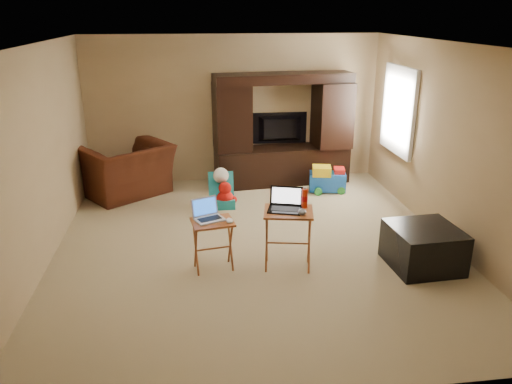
{
  "coord_description": "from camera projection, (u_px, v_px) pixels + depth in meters",
  "views": [
    {
      "loc": [
        -0.74,
        -5.79,
        2.85
      ],
      "look_at": [
        0.0,
        -0.2,
        0.8
      ],
      "focal_mm": 35.0,
      "sensor_mm": 36.0,
      "label": 1
    }
  ],
  "objects": [
    {
      "name": "water_bottle",
      "position": [
        305.0,
        198.0,
        5.71
      ],
      "size": [
        0.07,
        0.07,
        0.22
      ],
      "primitive_type": "cylinder",
      "color": "red",
      "rests_on": "tray_table_right"
    },
    {
      "name": "floor",
      "position": [
        254.0,
        245.0,
        6.46
      ],
      "size": [
        5.5,
        5.5,
        0.0
      ],
      "primitive_type": "plane",
      "color": "#C4B387",
      "rests_on": "ground"
    },
    {
      "name": "tray_table_left",
      "position": [
        213.0,
        245.0,
        5.76
      ],
      "size": [
        0.52,
        0.44,
        0.61
      ],
      "primitive_type": "cube",
      "rotation": [
        0.0,
        0.0,
        0.16
      ],
      "color": "#A15627",
      "rests_on": "floor"
    },
    {
      "name": "push_toy",
      "position": [
        328.0,
        178.0,
        8.29
      ],
      "size": [
        0.68,
        0.54,
        0.45
      ],
      "primitive_type": null,
      "rotation": [
        0.0,
        0.0,
        -0.2
      ],
      "color": "blue",
      "rests_on": "floor"
    },
    {
      "name": "plush_toy",
      "position": [
        225.0,
        195.0,
        7.63
      ],
      "size": [
        0.37,
        0.31,
        0.41
      ],
      "primitive_type": null,
      "color": "red",
      "rests_on": "floor"
    },
    {
      "name": "wall_back",
      "position": [
        234.0,
        109.0,
        8.59
      ],
      "size": [
        5.0,
        0.0,
        5.0
      ],
      "primitive_type": "plane",
      "rotation": [
        1.57,
        0.0,
        0.0
      ],
      "color": "tan",
      "rests_on": "ground"
    },
    {
      "name": "wall_left",
      "position": [
        38.0,
        159.0,
        5.72
      ],
      "size": [
        0.0,
        5.5,
        5.5
      ],
      "primitive_type": "plane",
      "rotation": [
        1.57,
        0.0,
        1.57
      ],
      "color": "tan",
      "rests_on": "ground"
    },
    {
      "name": "mouse_left",
      "position": [
        230.0,
        221.0,
        5.6
      ],
      "size": [
        0.09,
        0.13,
        0.05
      ],
      "primitive_type": "ellipsoid",
      "rotation": [
        0.0,
        0.0,
        0.08
      ],
      "color": "white",
      "rests_on": "tray_table_left"
    },
    {
      "name": "wall_right",
      "position": [
        449.0,
        145.0,
        6.34
      ],
      "size": [
        0.0,
        5.5,
        5.5
      ],
      "primitive_type": "plane",
      "rotation": [
        1.57,
        0.0,
        -1.57
      ],
      "color": "tan",
      "rests_on": "ground"
    },
    {
      "name": "wall_front",
      "position": [
        304.0,
        256.0,
        3.47
      ],
      "size": [
        5.0,
        0.0,
        5.0
      ],
      "primitive_type": "plane",
      "rotation": [
        -1.57,
        0.0,
        0.0
      ],
      "color": "tan",
      "rests_on": "ground"
    },
    {
      "name": "tray_table_right",
      "position": [
        288.0,
        239.0,
        5.77
      ],
      "size": [
        0.63,
        0.54,
        0.72
      ],
      "primitive_type": "cube",
      "rotation": [
        0.0,
        0.0,
        -0.19
      ],
      "color": "#AC5A29",
      "rests_on": "floor"
    },
    {
      "name": "entertainment_center",
      "position": [
        283.0,
        130.0,
        8.5
      ],
      "size": [
        2.36,
        0.79,
        1.89
      ],
      "primitive_type": "cube",
      "rotation": [
        0.0,
        0.0,
        0.1
      ],
      "color": "black",
      "rests_on": "floor"
    },
    {
      "name": "laptop_left",
      "position": [
        209.0,
        210.0,
        5.64
      ],
      "size": [
        0.39,
        0.37,
        0.24
      ],
      "primitive_type": "cube",
      "rotation": [
        0.0,
        0.0,
        0.39
      ],
      "color": "silver",
      "rests_on": "tray_table_left"
    },
    {
      "name": "child_rocker",
      "position": [
        222.0,
        190.0,
        7.65
      ],
      "size": [
        0.4,
        0.45,
        0.52
      ],
      "primitive_type": null,
      "rotation": [
        0.0,
        0.0,
        -0.02
      ],
      "color": "teal",
      "rests_on": "floor"
    },
    {
      "name": "mouse_right",
      "position": [
        302.0,
        212.0,
        5.55
      ],
      "size": [
        0.12,
        0.16,
        0.06
      ],
      "primitive_type": "ellipsoid",
      "rotation": [
        0.0,
        0.0,
        -0.19
      ],
      "color": "#414146",
      "rests_on": "tray_table_right"
    },
    {
      "name": "window_frame",
      "position": [
        398.0,
        110.0,
        7.72
      ],
      "size": [
        0.06,
        1.14,
        1.34
      ],
      "primitive_type": "cube",
      "color": "white",
      "rests_on": "ground"
    },
    {
      "name": "recliner",
      "position": [
        126.0,
        170.0,
        8.1
      ],
      "size": [
        1.71,
        1.68,
        0.84
      ],
      "primitive_type": "imported",
      "rotation": [
        0.0,
        0.0,
        3.78
      ],
      "color": "#441B0E",
      "rests_on": "floor"
    },
    {
      "name": "laptop_right",
      "position": [
        285.0,
        201.0,
        5.62
      ],
      "size": [
        0.45,
        0.4,
        0.24
      ],
      "primitive_type": "cube",
      "rotation": [
        0.0,
        0.0,
        -0.29
      ],
      "color": "black",
      "rests_on": "tray_table_right"
    },
    {
      "name": "ceiling",
      "position": [
        254.0,
        44.0,
        5.6
      ],
      "size": [
        5.5,
        5.5,
        0.0
      ],
      "primitive_type": "plane",
      "rotation": [
        3.14,
        0.0,
        0.0
      ],
      "color": "silver",
      "rests_on": "ground"
    },
    {
      "name": "window_pane",
      "position": [
        400.0,
        110.0,
        7.73
      ],
      "size": [
        0.0,
        1.2,
        1.2
      ],
      "primitive_type": "plane",
      "rotation": [
        1.57,
        0.0,
        -1.57
      ],
      "color": "white",
      "rests_on": "ground"
    },
    {
      "name": "television",
      "position": [
        280.0,
        129.0,
        8.72
      ],
      "size": [
        0.96,
        0.15,
        0.55
      ],
      "primitive_type": "imported",
      "rotation": [
        0.0,
        0.0,
        3.11
      ],
      "color": "black",
      "rests_on": "entertainment_center"
    },
    {
      "name": "ottoman",
      "position": [
        423.0,
        247.0,
        5.84
      ],
      "size": [
        0.8,
        0.8,
        0.49
      ],
      "primitive_type": "cube",
      "rotation": [
        0.0,
        0.0,
        0.06
      ],
      "color": "black",
      "rests_on": "floor"
    }
  ]
}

